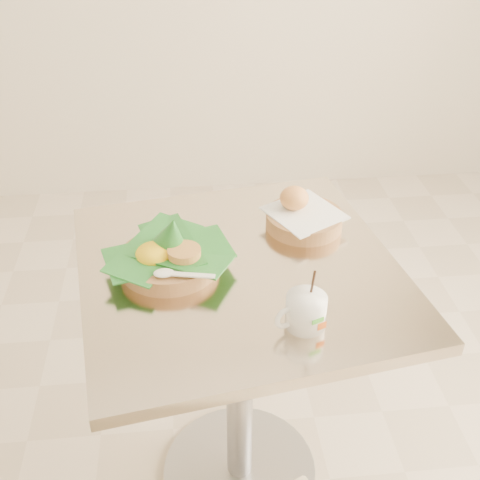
{
  "coord_description": "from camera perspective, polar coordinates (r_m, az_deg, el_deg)",
  "views": [
    {
      "loc": [
        0.08,
        -1.03,
        1.55
      ],
      "look_at": [
        0.19,
        0.05,
        0.82
      ],
      "focal_mm": 45.0,
      "sensor_mm": 36.0,
      "label": 1
    }
  ],
  "objects": [
    {
      "name": "bread_basket",
      "position": [
        1.48,
        5.94,
        2.3
      ],
      "size": [
        0.22,
        0.22,
        0.1
      ],
      "rotation": [
        0.0,
        0.0,
        -0.28
      ],
      "color": "#A87748",
      "rests_on": "cafe_table"
    },
    {
      "name": "rice_basket",
      "position": [
        1.33,
        -6.78,
        -1.31
      ],
      "size": [
        0.27,
        0.27,
        0.14
      ],
      "rotation": [
        0.0,
        0.0,
        0.1
      ],
      "color": "#A87748",
      "rests_on": "cafe_table"
    },
    {
      "name": "coffee_mug",
      "position": [
        1.18,
        6.18,
        -6.68
      ],
      "size": [
        0.11,
        0.08,
        0.14
      ],
      "rotation": [
        0.0,
        0.0,
        0.39
      ],
      "color": "white",
      "rests_on": "cafe_table"
    },
    {
      "name": "cafe_table",
      "position": [
        1.49,
        -0.05,
        -9.39
      ],
      "size": [
        0.8,
        0.8,
        0.75
      ],
      "rotation": [
        0.0,
        0.0,
        0.16
      ],
      "color": "gray",
      "rests_on": "floor"
    }
  ]
}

